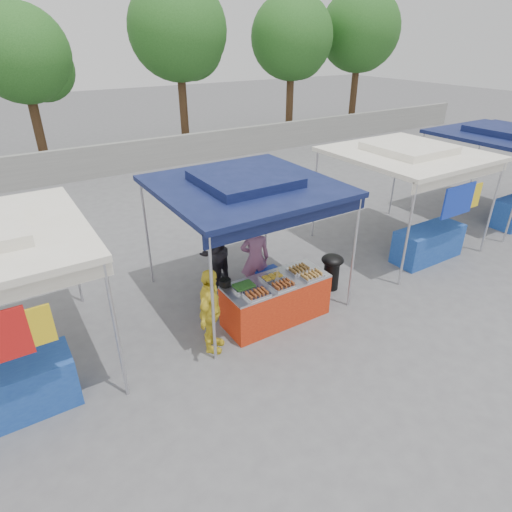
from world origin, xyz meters
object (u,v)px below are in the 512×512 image
vendor_table (276,300)px  cooking_pot (225,283)px  wok_burner (332,269)px  helper_man (213,250)px  vendor_woman (255,259)px  customer_person (210,311)px

vendor_table → cooking_pot: 1.06m
wok_burner → helper_man: 2.55m
vendor_woman → helper_man: helper_man is taller
cooking_pot → vendor_woman: vendor_woman is taller
wok_burner → helper_man: (-2.03, 1.49, 0.37)m
cooking_pot → helper_man: (0.48, 1.43, -0.08)m
helper_man → customer_person: helper_man is taller
cooking_pot → customer_person: size_ratio=0.14×
customer_person → cooking_pot: bearing=-7.4°
wok_burner → cooking_pot: bearing=171.9°
vendor_table → customer_person: 1.47m
cooking_pot → wok_burner: (2.51, -0.06, -0.44)m
cooking_pot → helper_man: bearing=71.5°
vendor_table → wok_burner: bearing=10.2°
vendor_table → customer_person: customer_person is taller
cooking_pot → helper_man: size_ratio=0.13×
helper_man → cooking_pot: bearing=41.1°
cooking_pot → wok_burner: size_ratio=0.27×
cooking_pot → customer_person: 0.74m
vendor_woman → helper_man: size_ratio=0.99×
vendor_table → cooking_pot: bearing=158.3°
helper_man → customer_person: bearing=31.4°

